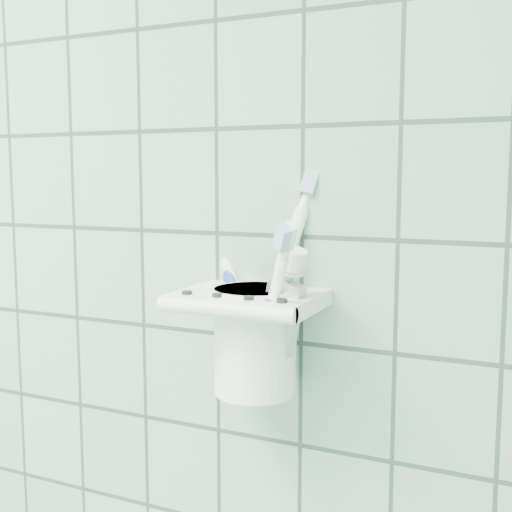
% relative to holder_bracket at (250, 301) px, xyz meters
% --- Properties ---
extents(holder_bracket, '(0.14, 0.11, 0.04)m').
position_rel_holder_bracket_xyz_m(holder_bracket, '(0.00, 0.00, 0.00)').
color(holder_bracket, white).
rests_on(holder_bracket, wall_back).
extents(cup, '(0.09, 0.09, 0.10)m').
position_rel_holder_bracket_xyz_m(cup, '(0.00, 0.00, -0.04)').
color(cup, white).
rests_on(cup, holder_bracket).
extents(toothbrush_pink, '(0.10, 0.05, 0.20)m').
position_rel_holder_bracket_xyz_m(toothbrush_pink, '(0.01, 0.02, 0.02)').
color(toothbrush_pink, white).
rests_on(toothbrush_pink, cup).
extents(toothbrush_blue, '(0.06, 0.07, 0.22)m').
position_rel_holder_bracket_xyz_m(toothbrush_blue, '(-0.00, -0.01, 0.03)').
color(toothbrush_blue, white).
rests_on(toothbrush_blue, cup).
extents(toothbrush_orange, '(0.08, 0.08, 0.19)m').
position_rel_holder_bracket_xyz_m(toothbrush_orange, '(-0.00, 0.01, 0.02)').
color(toothbrush_orange, white).
rests_on(toothbrush_orange, cup).
extents(toothpaste_tube, '(0.06, 0.04, 0.15)m').
position_rel_holder_bracket_xyz_m(toothpaste_tube, '(0.02, 0.00, -0.00)').
color(toothpaste_tube, silver).
rests_on(toothpaste_tube, cup).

